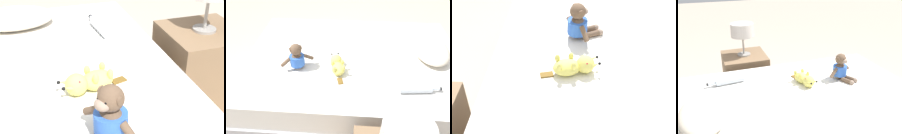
{
  "view_description": "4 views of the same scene",
  "coord_description": "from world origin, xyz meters",
  "views": [
    {
      "loc": [
        -0.06,
        -1.34,
        1.27
      ],
      "look_at": [
        0.34,
        -0.05,
        0.49
      ],
      "focal_mm": 53.18,
      "sensor_mm": 36.0,
      "label": 1
    },
    {
      "loc": [
        1.56,
        -0.03,
        1.6
      ],
      "look_at": [
        0.25,
        -0.13,
        0.5
      ],
      "focal_mm": 33.55,
      "sensor_mm": 36.0,
      "label": 2
    },
    {
      "loc": [
        0.17,
        1.23,
        1.63
      ],
      "look_at": [
        0.26,
        -0.05,
        0.55
      ],
      "focal_mm": 53.04,
      "sensor_mm": 36.0,
      "label": 3
    },
    {
      "loc": [
        -1.55,
        0.63,
        1.44
      ],
      "look_at": [
        0.34,
        -0.05,
        0.56
      ],
      "focal_mm": 39.92,
      "sensor_mm": 36.0,
      "label": 4
    }
  ],
  "objects": [
    {
      "name": "bed",
      "position": [
        0.0,
        0.0,
        0.22
      ],
      "size": [
        1.41,
        2.03,
        0.44
      ],
      "color": "#B2B2B7",
      "rests_on": "ground_plane"
    },
    {
      "name": "plush_monkey",
      "position": [
        0.19,
        -0.48,
        0.54
      ],
      "size": [
        0.25,
        0.27,
        0.24
      ],
      "color": "brown",
      "rests_on": "bed"
    },
    {
      "name": "plush_yellow_creature",
      "position": [
        0.2,
        -0.14,
        0.49
      ],
      "size": [
        0.33,
        0.15,
        0.1
      ],
      "color": "#EAE066",
      "rests_on": "bed"
    }
  ]
}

